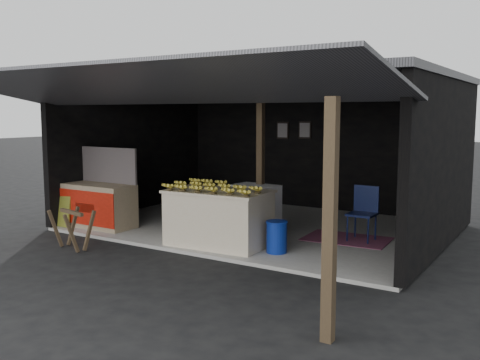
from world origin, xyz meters
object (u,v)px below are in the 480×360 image
Objects in this scene: sawhorse at (72,225)px; banana_table at (219,217)px; neighbor_stall at (99,203)px; white_crate at (255,209)px; water_barrel at (277,238)px; plastic_chair at (364,208)px.

banana_table is at bearing 46.30° from sawhorse.
neighbor_stall is 2.20× the size of sawhorse.
white_crate is 1.43m from water_barrel.
white_crate is 0.59× the size of neighbor_stall.
white_crate reaches higher than sawhorse.
banana_table is 1.07m from white_crate.
plastic_chair reaches higher than sawhorse.
white_crate reaches higher than water_barrel.
sawhorse is at bearing -149.59° from banana_table.
water_barrel is 0.51× the size of plastic_chair.
neighbor_stall reaches higher than banana_table.
plastic_chair is at bearing 18.71° from neighbor_stall.
sawhorse is at bearing -124.64° from white_crate.
white_crate is (0.10, 1.07, -0.01)m from banana_table.
white_crate is at bearing 80.96° from banana_table.
banana_table is at bearing -88.61° from white_crate.
banana_table is 1.92× the size of white_crate.
white_crate is at bearing 19.56° from neighbor_stall.
neighbor_stall is at bearing 177.02° from banana_table.
water_barrel is at bearing 0.22° from banana_table.
sawhorse is (-2.09, -1.41, -0.11)m from banana_table.
plastic_chair is at bearing 36.43° from banana_table.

